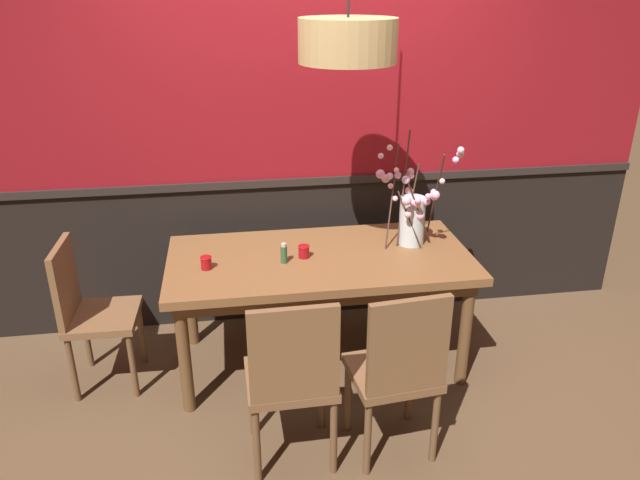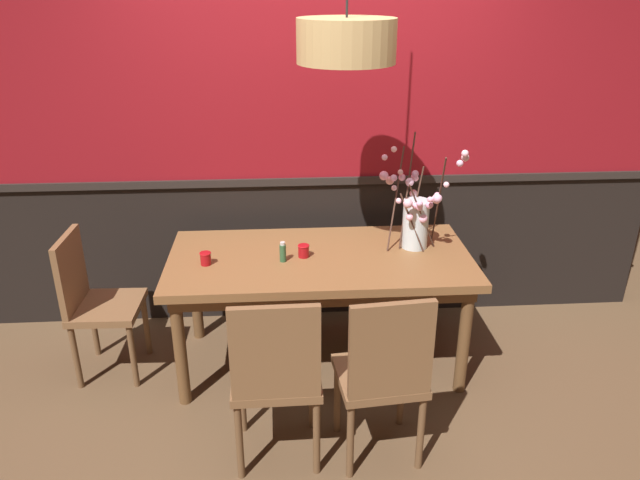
% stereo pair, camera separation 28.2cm
% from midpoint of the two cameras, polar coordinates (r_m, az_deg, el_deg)
% --- Properties ---
extents(ground_plane, '(24.00, 24.00, 0.00)m').
position_cam_midpoint_polar(ground_plane, '(3.94, -2.09, -11.39)').
color(ground_plane, brown).
extents(back_wall, '(4.68, 0.14, 2.99)m').
position_cam_midpoint_polar(back_wall, '(3.97, -3.61, 12.37)').
color(back_wall, black).
rests_on(back_wall, ground).
extents(dining_table, '(1.79, 0.88, 0.74)m').
position_cam_midpoint_polar(dining_table, '(3.60, -2.24, -2.78)').
color(dining_table, brown).
rests_on(dining_table, ground).
extents(chair_head_west_end, '(0.40, 0.42, 0.91)m').
position_cam_midpoint_polar(chair_head_west_end, '(3.78, -23.04, -5.98)').
color(chair_head_west_end, brown).
rests_on(chair_head_west_end, ground).
extents(chair_near_side_left, '(0.44, 0.40, 0.95)m').
position_cam_midpoint_polar(chair_near_side_left, '(2.92, -5.50, -12.68)').
color(chair_near_side_left, brown).
rests_on(chair_near_side_left, ground).
extents(chair_near_side_right, '(0.45, 0.43, 0.96)m').
position_cam_midpoint_polar(chair_near_side_right, '(2.97, 4.67, -12.03)').
color(chair_near_side_right, brown).
rests_on(chair_near_side_right, ground).
extents(chair_far_side_left, '(0.47, 0.43, 0.88)m').
position_cam_midpoint_polar(chair_far_side_left, '(4.43, -6.92, 0.12)').
color(chair_far_side_left, brown).
rests_on(chair_far_side_left, ground).
extents(vase_with_blossoms, '(0.49, 0.37, 0.69)m').
position_cam_midpoint_polar(vase_with_blossoms, '(3.67, 6.55, 2.35)').
color(vase_with_blossoms, silver).
rests_on(vase_with_blossoms, dining_table).
extents(candle_holder_nearer_center, '(0.07, 0.07, 0.08)m').
position_cam_midpoint_polar(candle_holder_nearer_center, '(3.53, -3.83, -1.12)').
color(candle_holder_nearer_center, '#9E0F14').
rests_on(candle_holder_nearer_center, dining_table).
extents(candle_holder_nearer_edge, '(0.07, 0.07, 0.08)m').
position_cam_midpoint_polar(candle_holder_nearer_edge, '(3.48, -13.01, -2.14)').
color(candle_holder_nearer_edge, '#9E0F14').
rests_on(candle_holder_nearer_edge, dining_table).
extents(condiment_bottle, '(0.04, 0.04, 0.12)m').
position_cam_midpoint_polar(condiment_bottle, '(3.47, -5.76, -1.33)').
color(condiment_bottle, '#2D5633').
rests_on(condiment_bottle, dining_table).
extents(pendant_lamp, '(0.50, 0.50, 1.14)m').
position_cam_midpoint_polar(pendant_lamp, '(3.16, -0.04, 18.33)').
color(pendant_lamp, tan).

